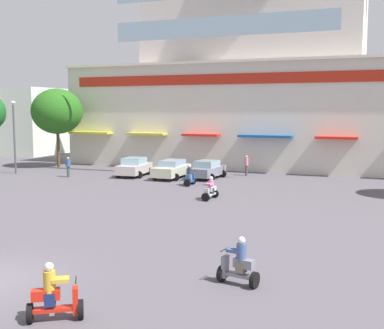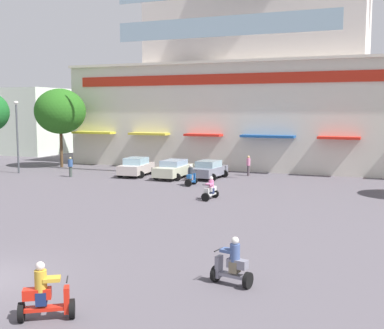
{
  "view_description": "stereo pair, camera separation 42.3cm",
  "coord_description": "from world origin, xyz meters",
  "views": [
    {
      "loc": [
        11.82,
        -12.04,
        5.6
      ],
      "look_at": [
        1.23,
        15.64,
        2.21
      ],
      "focal_mm": 46.01,
      "sensor_mm": 36.0,
      "label": 1
    },
    {
      "loc": [
        12.22,
        -11.88,
        5.6
      ],
      "look_at": [
        1.23,
        15.64,
        2.21
      ],
      "focal_mm": 46.01,
      "sensor_mm": 36.0,
      "label": 2
    }
  ],
  "objects": [
    {
      "name": "scooter_rider_5",
      "position": [
        3.96,
        -1.69,
        0.66
      ],
      "size": [
        1.5,
        1.22,
        1.6
      ],
      "color": "black",
      "rests_on": "ground"
    },
    {
      "name": "colonial_building",
      "position": [
        -0.0,
        36.44,
        8.33
      ],
      "size": [
        35.13,
        17.68,
        19.7
      ],
      "color": "beige",
      "rests_on": "ground"
    },
    {
      "name": "scooter_rider_6",
      "position": [
        7.79,
        2.64,
        0.66
      ],
      "size": [
        1.38,
        0.77,
        1.59
      ],
      "color": "black",
      "rests_on": "ground"
    },
    {
      "name": "parked_car_2",
      "position": [
        -1.0,
        24.81,
        0.73
      ],
      "size": [
        2.59,
        3.96,
        1.45
      ],
      "color": "gray",
      "rests_on": "ground"
    },
    {
      "name": "plaza_tree_2",
      "position": [
        -16.71,
        26.92,
        5.31
      ],
      "size": [
        4.74,
        4.89,
        7.45
      ],
      "color": "brown",
      "rests_on": "ground"
    },
    {
      "name": "parked_car_0",
      "position": [
        -7.1,
        23.99,
        0.77
      ],
      "size": [
        2.61,
        3.98,
        1.54
      ],
      "color": "beige",
      "rests_on": "ground"
    },
    {
      "name": "ground_plane",
      "position": [
        0.0,
        13.0,
        0.0
      ],
      "size": [
        128.0,
        128.0,
        0.0
      ],
      "primitive_type": "plane",
      "color": "#554F57"
    },
    {
      "name": "pedestrian_0",
      "position": [
        1.52,
        27.6,
        0.97
      ],
      "size": [
        0.42,
        0.42,
        1.69
      ],
      "color": "#4E4349",
      "rests_on": "ground"
    },
    {
      "name": "streetlamp_near",
      "position": [
        -17.43,
        21.82,
        3.67
      ],
      "size": [
        0.4,
        0.4,
        6.23
      ],
      "color": "#474C51",
      "rests_on": "ground"
    },
    {
      "name": "parked_car_1",
      "position": [
        -3.69,
        24.03,
        0.75
      ],
      "size": [
        2.41,
        4.48,
        1.47
      ],
      "color": "beige",
      "rests_on": "ground"
    },
    {
      "name": "scooter_rider_0",
      "position": [
        2.2,
        16.29,
        0.59
      ],
      "size": [
        0.67,
        1.54,
        1.43
      ],
      "color": "black",
      "rests_on": "ground"
    },
    {
      "name": "flank_building_left",
      "position": [
        -31.95,
        38.61,
        4.01
      ],
      "size": [
        13.75,
        9.86,
        8.02
      ],
      "color": "silver",
      "rests_on": "ground"
    },
    {
      "name": "pedestrian_1",
      "position": [
        -11.88,
        21.58,
        0.93
      ],
      "size": [
        0.54,
        0.54,
        1.65
      ],
      "color": "#424D47",
      "rests_on": "ground"
    },
    {
      "name": "scooter_rider_3",
      "position": [
        -0.97,
        20.96,
        0.65
      ],
      "size": [
        0.54,
        1.32,
        1.57
      ],
      "color": "black",
      "rests_on": "ground"
    }
  ]
}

